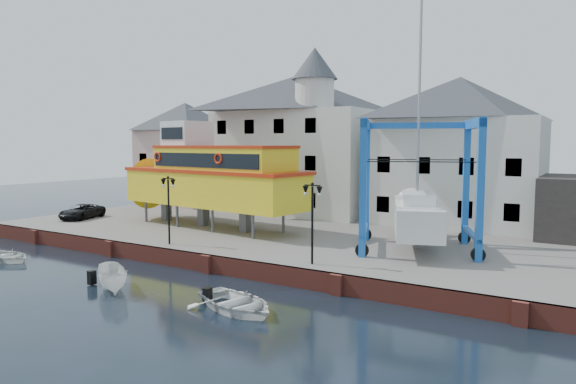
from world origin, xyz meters
The scene contains 14 objects.
ground centered at (0.00, 0.00, 0.00)m, with size 140.00×140.00×0.00m, color #18252C.
hardstanding centered at (0.00, 11.00, 0.50)m, with size 44.00×22.00×1.00m, color slate.
quay_wall centered at (0.00, 0.10, 0.50)m, with size 44.00×0.47×1.00m.
building_pink centered at (-18.00, 18.00, 6.15)m, with size 8.00×7.00×10.30m.
building_white_main centered at (-4.87, 18.39, 7.34)m, with size 14.00×8.30×14.00m.
building_white_right centered at (9.00, 19.00, 6.60)m, with size 12.00×8.00×11.20m.
lamp_post_left centered at (-4.00, 1.20, 4.17)m, with size 1.12×0.32×4.20m.
lamp_post_right centered at (6.00, 1.20, 4.17)m, with size 1.12×0.32×4.20m.
tour_boat centered at (-6.94, 7.76, 4.69)m, with size 18.39×6.66×7.83m.
travel_lift centered at (9.17, 8.26, 3.41)m, with size 8.16×9.83×14.47m.
van centered at (-17.94, 5.37, 1.59)m, with size 1.95×4.22×1.17m, color black.
motorboat_a centered at (-1.73, -4.98, 0.00)m, with size 1.33×3.53×1.36m, color white.
motorboat_b centered at (5.31, -4.31, 0.00)m, with size 3.16×4.42×0.92m, color white.
motorboat_d centered at (-12.50, -4.19, 0.00)m, with size 2.76×3.86×0.80m, color white.
Camera 1 is at (18.43, -21.49, 7.14)m, focal length 32.00 mm.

